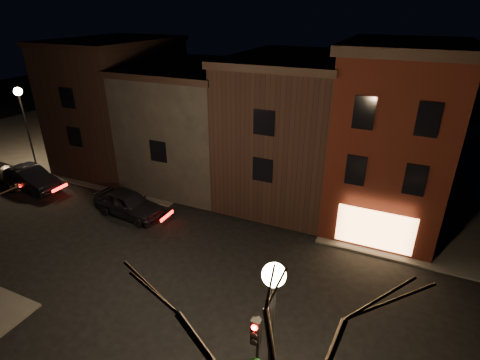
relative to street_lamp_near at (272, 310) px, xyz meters
name	(u,v)px	position (x,y,z in m)	size (l,w,h in m)	color
ground	(195,271)	(-6.20, 6.00, -5.18)	(120.00, 120.00, 0.00)	black
sidewalk_far_left	(134,122)	(-26.20, 26.00, -5.12)	(30.00, 30.00, 0.12)	#2D2B28
corner_building	(393,137)	(1.80, 15.47, 0.22)	(6.50, 8.50, 10.50)	#40120B
row_building_a	(290,128)	(-4.70, 16.50, -0.34)	(7.30, 10.30, 9.40)	black
row_building_b	(197,122)	(-11.95, 16.50, -0.85)	(7.80, 10.30, 8.40)	black
row_building_c	(120,103)	(-19.20, 16.50, -0.09)	(7.30, 10.30, 9.90)	black
street_lamp_near	(272,310)	(0.00, 0.00, 0.00)	(0.60, 0.60, 6.48)	black
street_lamp_far	(22,106)	(-25.20, 12.20, 0.00)	(0.60, 0.60, 6.48)	black
traffic_signal	(256,352)	(-0.60, 0.49, -2.37)	(0.58, 0.38, 4.05)	black
parked_car_a	(129,203)	(-12.90, 9.15, -4.35)	(1.96, 4.87, 1.66)	black
parked_car_b	(30,178)	(-22.01, 9.27, -4.35)	(1.75, 5.01, 1.65)	black
parked_car_c	(3,175)	(-24.60, 8.92, -4.43)	(2.09, 5.13, 1.49)	black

